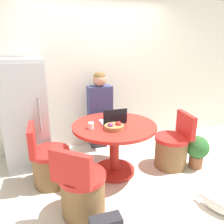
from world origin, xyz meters
TOP-DOWN VIEW (x-y plane):
  - ground_plane at (0.00, 0.00)m, footprint 12.00×12.00m
  - wall_back at (0.00, 1.38)m, footprint 7.00×0.06m
  - refrigerator at (-1.18, 0.99)m, footprint 0.62×0.71m
  - dining_table at (-0.03, 0.31)m, footprint 1.16×1.16m
  - chair_near_left_corner at (-0.63, -0.36)m, footprint 0.58×0.58m
  - chair_right_side at (0.86, 0.20)m, footprint 0.52×0.51m
  - chair_left_side at (-0.93, 0.33)m, footprint 0.51×0.51m
  - person_seated at (-0.03, 1.11)m, footprint 0.40×0.37m
  - laptop at (-0.03, 0.36)m, footprint 0.34×0.26m
  - fruit_bowl at (-0.09, 0.14)m, footprint 0.26×0.26m
  - coffee_cup at (-0.37, 0.25)m, footprint 0.07×0.07m
  - cat at (0.82, -0.84)m, footprint 0.30×0.51m
  - potted_plant at (1.19, 0.05)m, footprint 0.34×0.34m

SIDE VIEW (x-z plane):
  - ground_plane at x=0.00m, z-range 0.00..0.00m
  - cat at x=0.82m, z-range 0.00..0.19m
  - chair_near_left_corner at x=-0.63m, z-range -0.13..0.70m
  - chair_right_side at x=0.86m, z-range -0.13..0.70m
  - chair_left_side at x=-0.93m, z-range -0.13..0.70m
  - potted_plant at x=1.19m, z-range 0.04..0.55m
  - dining_table at x=-0.03m, z-range 0.15..0.89m
  - fruit_bowl at x=-0.09m, z-range 0.72..0.83m
  - person_seated at x=-0.03m, z-range 0.09..1.47m
  - coffee_cup at x=-0.37m, z-range 0.74..0.83m
  - laptop at x=-0.03m, z-range 0.67..0.90m
  - refrigerator at x=-1.18m, z-range 0.00..1.62m
  - wall_back at x=0.00m, z-range 0.00..2.60m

